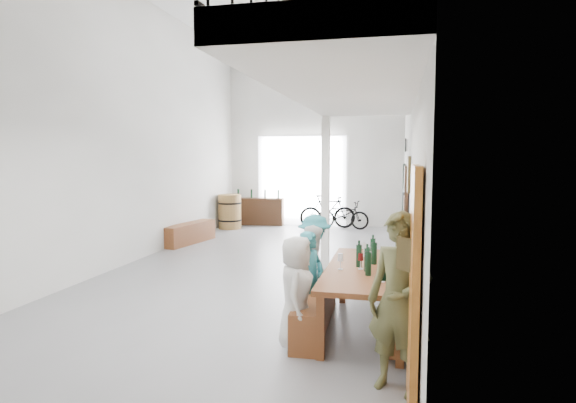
% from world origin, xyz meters
% --- Properties ---
extents(floor, '(12.00, 12.00, 0.00)m').
position_xyz_m(floor, '(0.00, 0.00, 0.00)').
color(floor, slate).
rests_on(floor, ground).
extents(room_walls, '(12.00, 12.00, 12.00)m').
position_xyz_m(room_walls, '(0.00, 0.00, 3.55)').
color(room_walls, white).
rests_on(room_walls, ground).
extents(gateway_portal, '(2.80, 0.08, 2.80)m').
position_xyz_m(gateway_portal, '(-0.40, 5.94, 1.40)').
color(gateway_portal, white).
rests_on(gateway_portal, ground).
extents(right_wall_decor, '(0.07, 8.28, 5.07)m').
position_xyz_m(right_wall_decor, '(2.70, -1.87, 1.74)').
color(right_wall_decor, '#B05E1C').
rests_on(right_wall_decor, ground).
extents(balcony, '(1.52, 5.62, 4.00)m').
position_xyz_m(balcony, '(1.98, -3.13, 2.96)').
color(balcony, white).
rests_on(balcony, ground).
extents(tasting_table, '(0.99, 2.41, 0.79)m').
position_xyz_m(tasting_table, '(2.20, -3.00, 0.71)').
color(tasting_table, brown).
rests_on(tasting_table, ground).
extents(bench_inner, '(0.38, 2.04, 0.47)m').
position_xyz_m(bench_inner, '(1.56, -3.05, 0.23)').
color(bench_inner, brown).
rests_on(bench_inner, ground).
extents(bench_wall, '(0.33, 1.96, 0.45)m').
position_xyz_m(bench_wall, '(2.57, -2.91, 0.22)').
color(bench_wall, brown).
rests_on(bench_wall, ground).
extents(tableware, '(0.67, 1.41, 0.35)m').
position_xyz_m(tableware, '(2.23, -3.04, 0.93)').
color(tableware, black).
rests_on(tableware, tasting_table).
extents(side_bench, '(0.72, 1.84, 0.51)m').
position_xyz_m(side_bench, '(-2.50, 2.09, 0.25)').
color(side_bench, brown).
rests_on(side_bench, ground).
extents(oak_barrel, '(0.70, 0.70, 1.03)m').
position_xyz_m(oak_barrel, '(-2.35, 4.66, 0.52)').
color(oak_barrel, olive).
rests_on(oak_barrel, ground).
extents(serving_counter, '(1.64, 0.57, 0.85)m').
position_xyz_m(serving_counter, '(-1.75, 5.65, 0.42)').
color(serving_counter, '#3D2414').
rests_on(serving_counter, ground).
extents(counter_bottles, '(1.37, 0.13, 0.28)m').
position_xyz_m(counter_bottles, '(-1.75, 5.67, 0.99)').
color(counter_bottles, black).
rests_on(counter_bottles, serving_counter).
extents(guest_left_a, '(0.46, 0.66, 1.28)m').
position_xyz_m(guest_left_a, '(1.46, -3.77, 0.64)').
color(guest_left_a, silver).
rests_on(guest_left_a, ground).
extents(guest_left_b, '(0.45, 0.53, 1.23)m').
position_xyz_m(guest_left_b, '(1.51, -3.10, 0.62)').
color(guest_left_b, '#247079').
rests_on(guest_left_b, ground).
extents(guest_left_c, '(0.62, 0.71, 1.25)m').
position_xyz_m(guest_left_c, '(1.47, -2.66, 0.62)').
color(guest_left_c, silver).
rests_on(guest_left_c, ground).
extents(guest_left_d, '(0.73, 0.96, 1.32)m').
position_xyz_m(guest_left_d, '(1.39, -2.09, 0.66)').
color(guest_left_d, '#247079').
rests_on(guest_left_d, ground).
extents(guest_right_a, '(0.34, 0.68, 1.12)m').
position_xyz_m(guest_right_a, '(2.75, -3.55, 0.56)').
color(guest_right_a, red).
rests_on(guest_right_a, ground).
extents(guest_right_b, '(0.40, 1.03, 1.09)m').
position_xyz_m(guest_right_b, '(2.77, -2.97, 0.54)').
color(guest_right_b, black).
rests_on(guest_right_b, ground).
extents(guest_right_c, '(0.50, 0.69, 1.30)m').
position_xyz_m(guest_right_c, '(2.80, -2.32, 0.65)').
color(guest_right_c, silver).
rests_on(guest_right_c, ground).
extents(host_standing, '(0.72, 0.61, 1.68)m').
position_xyz_m(host_standing, '(2.59, -4.56, 0.84)').
color(host_standing, brown).
rests_on(host_standing, ground).
extents(potted_plant, '(0.43, 0.40, 0.39)m').
position_xyz_m(potted_plant, '(2.45, 0.31, 0.19)').
color(potted_plant, '#1E5121').
rests_on(potted_plant, ground).
extents(bicycle_near, '(1.68, 0.84, 0.84)m').
position_xyz_m(bicycle_near, '(0.97, 5.41, 0.42)').
color(bicycle_near, black).
rests_on(bicycle_near, ground).
extents(bicycle_far, '(1.74, 0.81, 1.01)m').
position_xyz_m(bicycle_far, '(0.51, 5.39, 0.50)').
color(bicycle_far, black).
rests_on(bicycle_far, ground).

